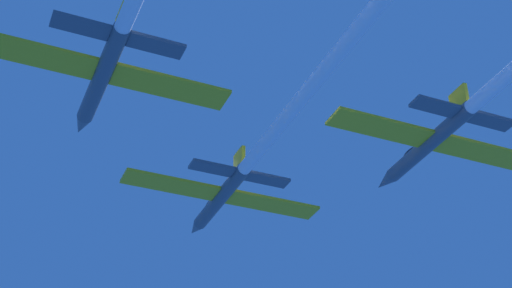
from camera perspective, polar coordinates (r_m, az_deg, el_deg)
jet_lead at (r=58.16m, az=2.82°, el=2.73°), size 18.16×55.67×3.01m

